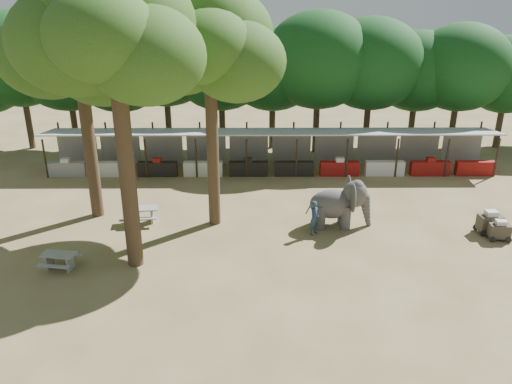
{
  "coord_description": "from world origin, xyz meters",
  "views": [
    {
      "loc": [
        -1.15,
        -16.2,
        10.31
      ],
      "look_at": [
        -1.0,
        5.0,
        2.0
      ],
      "focal_mm": 35.0,
      "sensor_mm": 36.0,
      "label": 1
    }
  ],
  "objects_px": {
    "picnic_table_far": "(141,213)",
    "cart_front": "(499,230)",
    "yard_tree_left": "(76,47)",
    "handler": "(315,218)",
    "yard_tree_center": "(110,31)",
    "picnic_table_near": "(59,259)",
    "elephant": "(340,203)",
    "yard_tree_back": "(206,41)",
    "cart_back": "(490,222)"
  },
  "relations": [
    {
      "from": "picnic_table_far",
      "to": "cart_front",
      "type": "relative_size",
      "value": 1.6
    },
    {
      "from": "yard_tree_left",
      "to": "handler",
      "type": "bearing_deg",
      "value": -12.89
    },
    {
      "from": "yard_tree_center",
      "to": "picnic_table_near",
      "type": "distance_m",
      "value": 9.23
    },
    {
      "from": "elephant",
      "to": "picnic_table_far",
      "type": "distance_m",
      "value": 9.62
    },
    {
      "from": "yard_tree_back",
      "to": "cart_front",
      "type": "relative_size",
      "value": 10.91
    },
    {
      "from": "yard_tree_center",
      "to": "picnic_table_near",
      "type": "bearing_deg",
      "value": -168.78
    },
    {
      "from": "yard_tree_back",
      "to": "elephant",
      "type": "distance_m",
      "value": 9.61
    },
    {
      "from": "yard_tree_left",
      "to": "elephant",
      "type": "bearing_deg",
      "value": -7.39
    },
    {
      "from": "picnic_table_near",
      "to": "picnic_table_far",
      "type": "height_order",
      "value": "picnic_table_far"
    },
    {
      "from": "handler",
      "to": "cart_back",
      "type": "xyz_separation_m",
      "value": [
        8.18,
        0.07,
        -0.28
      ]
    },
    {
      "from": "yard_tree_left",
      "to": "yard_tree_center",
      "type": "bearing_deg",
      "value": -59.04
    },
    {
      "from": "yard_tree_center",
      "to": "cart_front",
      "type": "height_order",
      "value": "yard_tree_center"
    },
    {
      "from": "yard_tree_back",
      "to": "cart_back",
      "type": "relative_size",
      "value": 9.47
    },
    {
      "from": "yard_tree_left",
      "to": "picnic_table_far",
      "type": "height_order",
      "value": "yard_tree_left"
    },
    {
      "from": "yard_tree_left",
      "to": "yard_tree_center",
      "type": "distance_m",
      "value": 5.92
    },
    {
      "from": "elephant",
      "to": "picnic_table_far",
      "type": "height_order",
      "value": "elephant"
    },
    {
      "from": "yard_tree_center",
      "to": "elephant",
      "type": "xyz_separation_m",
      "value": [
        9.14,
        3.43,
        -8.04
      ]
    },
    {
      "from": "picnic_table_far",
      "to": "yard_tree_center",
      "type": "bearing_deg",
      "value": -90.09
    },
    {
      "from": "picnic_table_near",
      "to": "yard_tree_left",
      "type": "bearing_deg",
      "value": 100.66
    },
    {
      "from": "picnic_table_far",
      "to": "cart_back",
      "type": "bearing_deg",
      "value": -11.2
    },
    {
      "from": "picnic_table_far",
      "to": "cart_back",
      "type": "distance_m",
      "value": 16.51
    },
    {
      "from": "yard_tree_back",
      "to": "picnic_table_far",
      "type": "xyz_separation_m",
      "value": [
        -3.45,
        -0.1,
        -8.05
      ]
    },
    {
      "from": "yard_tree_back",
      "to": "picnic_table_near",
      "type": "xyz_separation_m",
      "value": [
        -5.84,
        -4.57,
        -8.1
      ]
    },
    {
      "from": "picnic_table_near",
      "to": "handler",
      "type": "bearing_deg",
      "value": 25.19
    },
    {
      "from": "picnic_table_far",
      "to": "cart_back",
      "type": "height_order",
      "value": "cart_back"
    },
    {
      "from": "picnic_table_near",
      "to": "cart_front",
      "type": "distance_m",
      "value": 19.16
    },
    {
      "from": "yard_tree_left",
      "to": "elephant",
      "type": "relative_size",
      "value": 3.64
    },
    {
      "from": "elephant",
      "to": "picnic_table_near",
      "type": "height_order",
      "value": "elephant"
    },
    {
      "from": "cart_back",
      "to": "yard_tree_back",
      "type": "bearing_deg",
      "value": 169.57
    },
    {
      "from": "yard_tree_left",
      "to": "handler",
      "type": "xyz_separation_m",
      "value": [
        10.83,
        -2.48,
        -7.37
      ]
    },
    {
      "from": "yard_tree_center",
      "to": "picnic_table_near",
      "type": "height_order",
      "value": "yard_tree_center"
    },
    {
      "from": "yard_tree_back",
      "to": "handler",
      "type": "height_order",
      "value": "yard_tree_back"
    },
    {
      "from": "yard_tree_center",
      "to": "yard_tree_back",
      "type": "bearing_deg",
      "value": 53.14
    },
    {
      "from": "picnic_table_near",
      "to": "cart_back",
      "type": "distance_m",
      "value": 19.12
    },
    {
      "from": "yard_tree_center",
      "to": "cart_front",
      "type": "bearing_deg",
      "value": 6.66
    },
    {
      "from": "elephant",
      "to": "cart_back",
      "type": "distance_m",
      "value": 6.95
    },
    {
      "from": "yard_tree_center",
      "to": "yard_tree_back",
      "type": "relative_size",
      "value": 1.06
    },
    {
      "from": "handler",
      "to": "yard_tree_center",
      "type": "bearing_deg",
      "value": 147.17
    },
    {
      "from": "yard_tree_left",
      "to": "yard_tree_back",
      "type": "height_order",
      "value": "yard_tree_back"
    },
    {
      "from": "yard_tree_center",
      "to": "elephant",
      "type": "bearing_deg",
      "value": 20.55
    },
    {
      "from": "yard_tree_left",
      "to": "cart_back",
      "type": "bearing_deg",
      "value": -7.22
    },
    {
      "from": "yard_tree_back",
      "to": "picnic_table_far",
      "type": "height_order",
      "value": "yard_tree_back"
    },
    {
      "from": "yard_tree_left",
      "to": "cart_back",
      "type": "xyz_separation_m",
      "value": [
        19.01,
        -2.41,
        -7.65
      ]
    },
    {
      "from": "cart_front",
      "to": "yard_tree_center",
      "type": "bearing_deg",
      "value": -167.45
    },
    {
      "from": "cart_front",
      "to": "cart_back",
      "type": "height_order",
      "value": "cart_back"
    },
    {
      "from": "yard_tree_center",
      "to": "yard_tree_back",
      "type": "height_order",
      "value": "yard_tree_center"
    },
    {
      "from": "yard_tree_back",
      "to": "cart_back",
      "type": "bearing_deg",
      "value": -6.17
    },
    {
      "from": "picnic_table_far",
      "to": "cart_back",
      "type": "relative_size",
      "value": 1.39
    },
    {
      "from": "elephant",
      "to": "picnic_table_far",
      "type": "xyz_separation_m",
      "value": [
        -9.59,
        0.48,
        -0.68
      ]
    },
    {
      "from": "handler",
      "to": "picnic_table_near",
      "type": "distance_m",
      "value": 11.12
    }
  ]
}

